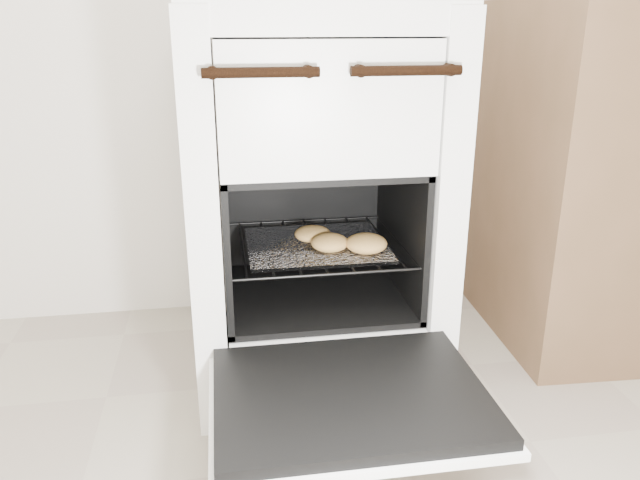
{
  "coord_description": "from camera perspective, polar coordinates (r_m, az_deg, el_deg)",
  "views": [
    {
      "loc": [
        -0.34,
        -0.42,
        0.92
      ],
      "look_at": [
        -0.11,
        1.0,
        0.41
      ],
      "focal_mm": 35.0,
      "sensor_mm": 36.0,
      "label": 1
    }
  ],
  "objects": [
    {
      "name": "oven_door",
      "position": [
        1.29,
        2.75,
        -14.21
      ],
      "size": [
        0.56,
        0.43,
        0.04
      ],
      "color": "black",
      "rests_on": "stove"
    },
    {
      "name": "oven_rack",
      "position": [
        1.62,
        -0.47,
        -0.41
      ],
      "size": [
        0.45,
        0.43,
        0.01
      ],
      "color": "black",
      "rests_on": "stove"
    },
    {
      "name": "foil_sheet",
      "position": [
        1.6,
        -0.36,
        -0.44
      ],
      "size": [
        0.35,
        0.31,
        0.01
      ],
      "primitive_type": "cube",
      "color": "white",
      "rests_on": "oven_rack"
    },
    {
      "name": "baked_rolls",
      "position": [
        1.55,
        1.76,
        -0.02
      ],
      "size": [
        0.24,
        0.23,
        0.05
      ],
      "color": "tan",
      "rests_on": "foil_sheet"
    },
    {
      "name": "stove",
      "position": [
        1.65,
        -0.84,
        3.41
      ],
      "size": [
        0.62,
        0.69,
        0.95
      ],
      "color": "white",
      "rests_on": "ground"
    }
  ]
}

